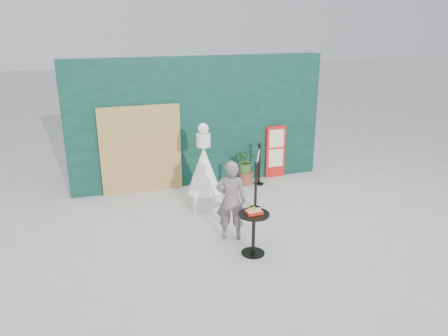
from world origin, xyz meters
TOP-DOWN VIEW (x-y plane):
  - ground at (0.00, 0.00)m, footprint 60.00×60.00m
  - back_wall at (0.00, 3.15)m, footprint 6.00×0.30m
  - bamboo_fence at (-1.40, 2.94)m, footprint 1.80×0.08m
  - woman at (-0.18, 0.21)m, footprint 0.63×0.53m
  - menu_board at (1.90, 2.95)m, footprint 0.50×0.07m
  - statue at (-0.28, 1.71)m, footprint 0.71×0.71m
  - cafe_table at (-0.00, -0.45)m, footprint 0.52×0.52m
  - food_basket at (-0.00, -0.45)m, footprint 0.26×0.19m
  - planter at (1.01, 2.66)m, footprint 0.52×0.45m
  - stanchion_barrier at (1.01, 1.92)m, footprint 0.84×1.54m

SIDE VIEW (x-z plane):
  - ground at x=0.00m, z-range 0.00..0.00m
  - stanchion_barrier at x=1.01m, z-range -0.02..1.01m
  - cafe_table at x=0.00m, z-range 0.12..0.87m
  - planter at x=1.01m, z-range 0.07..0.96m
  - menu_board at x=1.90m, z-range 0.00..1.30m
  - woman at x=-0.18m, z-range 0.00..1.48m
  - statue at x=-0.28m, z-range -0.17..1.64m
  - food_basket at x=0.00m, z-range 0.73..0.84m
  - bamboo_fence at x=-1.40m, z-range 0.00..2.00m
  - back_wall at x=0.00m, z-range 0.00..3.00m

